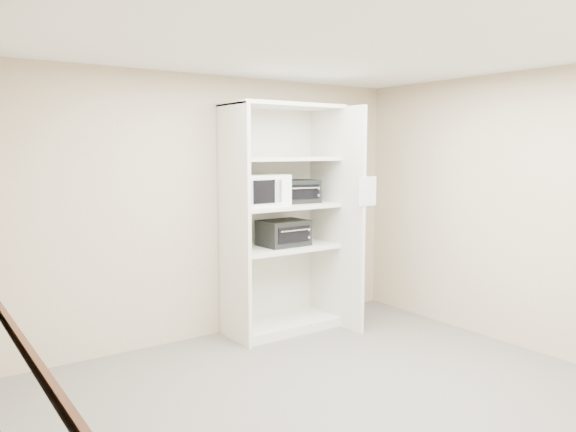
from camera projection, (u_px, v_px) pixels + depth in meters
floor at (340, 400)px, 4.37m from camera, size 4.50×4.00×0.01m
ceiling at (344, 45)px, 4.06m from camera, size 4.50×4.00×0.01m
wall_back at (217, 207)px, 5.84m from camera, size 4.50×0.02×2.70m
wall_left at (14, 264)px, 2.94m from camera, size 0.02×4.00×2.70m
wall_right at (517, 211)px, 5.50m from camera, size 0.02×4.00×2.70m
shelving_unit at (286, 226)px, 6.01m from camera, size 1.24×0.92×2.42m
microwave at (259, 190)px, 5.76m from camera, size 0.54×0.42×0.32m
toaster_oven_upper at (297, 191)px, 6.11m from camera, size 0.47×0.37×0.25m
toaster_oven_lower at (283, 233)px, 6.02m from camera, size 0.51×0.39×0.27m
paper_sign at (368, 191)px, 5.79m from camera, size 0.23×0.01×0.30m
chair_rail at (23, 346)px, 3.00m from camera, size 0.04×3.98×0.08m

